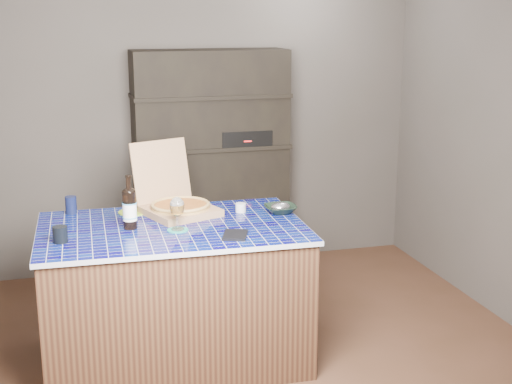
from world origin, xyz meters
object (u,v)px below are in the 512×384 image
object	(u,v)px
pizza_box	(178,204)
bowl	(280,209)
kitchen_island	(174,293)
wine_glass	(177,207)
mead_bottle	(130,208)
dvd_case	(235,235)

from	to	relation	value
pizza_box	bowl	distance (m)	0.64
kitchen_island	bowl	bearing A→B (deg)	9.62
kitchen_island	wine_glass	world-z (taller)	wine_glass
mead_bottle	kitchen_island	bearing A→B (deg)	-2.89
kitchen_island	mead_bottle	bearing A→B (deg)	178.69
dvd_case	wine_glass	bearing A→B (deg)	166.15
pizza_box	dvd_case	bearing A→B (deg)	-87.58
kitchen_island	pizza_box	world-z (taller)	pizza_box
pizza_box	wine_glass	size ratio (longest dim) A/B	3.04
mead_bottle	wine_glass	world-z (taller)	mead_bottle
mead_bottle	dvd_case	distance (m)	0.64
dvd_case	mead_bottle	bearing A→B (deg)	170.85
kitchen_island	dvd_case	bearing A→B (deg)	-41.77
wine_glass	bowl	xyz separation A→B (m)	(0.68, 0.20, -0.11)
wine_glass	mead_bottle	bearing A→B (deg)	156.90
kitchen_island	dvd_case	distance (m)	0.61
bowl	wine_glass	bearing A→B (deg)	-163.86
dvd_case	bowl	bearing A→B (deg)	65.19
wine_glass	bowl	distance (m)	0.72
pizza_box	wine_glass	world-z (taller)	pizza_box
mead_bottle	bowl	distance (m)	0.95
kitchen_island	mead_bottle	world-z (taller)	mead_bottle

